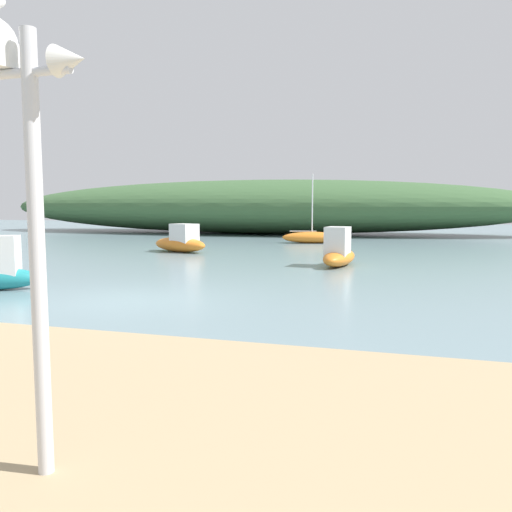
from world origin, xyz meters
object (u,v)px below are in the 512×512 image
object	(u,v)px
sailboat_mid_channel	(312,237)
motorboat_by_sandbar	(181,242)
motorboat_inner_mooring	(339,252)
mast_structure	(10,111)

from	to	relation	value
sailboat_mid_channel	motorboat_by_sandbar	world-z (taller)	sailboat_mid_channel
motorboat_by_sandbar	motorboat_inner_mooring	bearing A→B (deg)	-24.47
motorboat_by_sandbar	sailboat_mid_channel	bearing A→B (deg)	56.61
mast_structure	sailboat_mid_channel	xyz separation A→B (m)	(-2.63, 27.98, -2.62)
sailboat_mid_channel	motorboat_by_sandbar	distance (m)	9.53
mast_structure	sailboat_mid_channel	size ratio (longest dim) A/B	0.82
mast_structure	motorboat_by_sandbar	world-z (taller)	mast_structure
motorboat_inner_mooring	motorboat_by_sandbar	xyz separation A→B (m)	(-8.36, 3.80, -0.01)
sailboat_mid_channel	motorboat_inner_mooring	distance (m)	12.17
mast_structure	motorboat_inner_mooring	size ratio (longest dim) A/B	1.08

